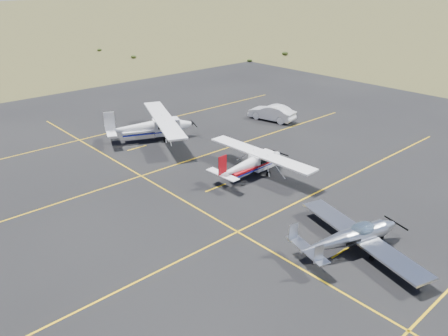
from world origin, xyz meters
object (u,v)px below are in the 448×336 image
aircraft_low_wing (352,237)px  sedan (272,113)px  aircraft_cessna (252,163)px  aircraft_plain (151,126)px

aircraft_low_wing → sedan: aircraft_low_wing is taller
sedan → aircraft_low_wing: bearing=40.5°
aircraft_low_wing → sedan: bearing=68.4°
aircraft_cessna → aircraft_plain: 12.27m
aircraft_low_wing → sedan: (14.97, 19.73, -0.11)m
aircraft_low_wing → aircraft_cessna: bearing=90.1°
aircraft_low_wing → aircraft_plain: bearing=101.1°
aircraft_cessna → sedan: bearing=34.7°
aircraft_low_wing → aircraft_plain: (1.84, 23.22, 0.41)m
aircraft_plain → sedan: 13.60m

